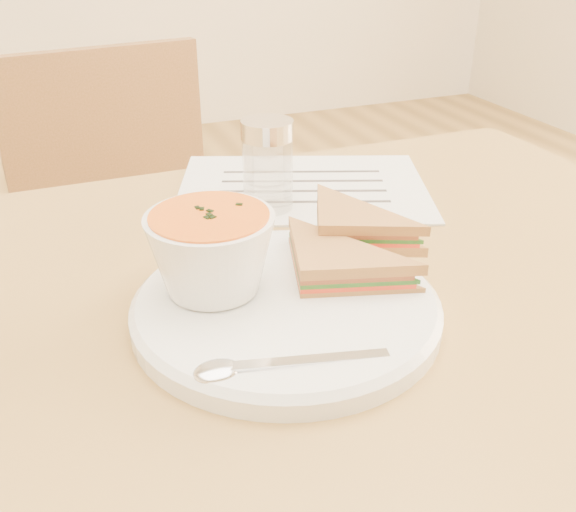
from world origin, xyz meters
name	(u,v)px	position (x,y,z in m)	size (l,w,h in m)	color
chair_far	(151,295)	(-0.07, 0.56, 0.43)	(0.38, 0.38, 0.86)	brown
plate	(286,309)	(-0.04, -0.05, 0.76)	(0.28, 0.28, 0.02)	white
soup_bowl	(212,257)	(-0.10, -0.02, 0.81)	(0.11, 0.11, 0.08)	white
sandwich_half_a	(300,288)	(-0.03, -0.06, 0.78)	(0.11, 0.11, 0.03)	#B3883F
sandwich_half_b	(318,241)	(0.01, -0.01, 0.79)	(0.11, 0.11, 0.03)	#B3883F
spoon	(287,364)	(-0.08, -0.14, 0.77)	(0.18, 0.04, 0.01)	silver
paper_menu	(303,187)	(0.09, 0.22, 0.75)	(0.32, 0.24, 0.00)	white
condiment_shaker	(268,166)	(0.03, 0.18, 0.81)	(0.06, 0.06, 0.11)	silver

